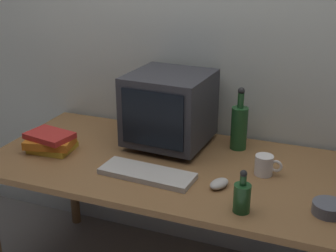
# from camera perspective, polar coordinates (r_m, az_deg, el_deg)

# --- Properties ---
(back_wall) EXTENTS (4.00, 0.08, 2.50)m
(back_wall) POSITION_cam_1_polar(r_m,az_deg,el_deg) (2.36, 4.26, 11.65)
(back_wall) COLOR beige
(back_wall) RESTS_ON ground
(desk) EXTENTS (1.68, 0.83, 0.73)m
(desk) POSITION_cam_1_polar(r_m,az_deg,el_deg) (2.13, -0.00, -6.49)
(desk) COLOR olive
(desk) RESTS_ON ground
(crt_monitor) EXTENTS (0.40, 0.41, 0.37)m
(crt_monitor) POSITION_cam_1_polar(r_m,az_deg,el_deg) (2.21, 0.20, 2.23)
(crt_monitor) COLOR #333338
(crt_monitor) RESTS_ON desk
(keyboard) EXTENTS (0.43, 0.18, 0.02)m
(keyboard) POSITION_cam_1_polar(r_m,az_deg,el_deg) (1.96, -2.70, -6.08)
(keyboard) COLOR beige
(keyboard) RESTS_ON desk
(computer_mouse) EXTENTS (0.09, 0.12, 0.04)m
(computer_mouse) POSITION_cam_1_polar(r_m,az_deg,el_deg) (1.88, 6.54, -7.31)
(computer_mouse) COLOR beige
(computer_mouse) RESTS_ON desk
(bottle_tall) EXTENTS (0.08, 0.08, 0.32)m
(bottle_tall) POSITION_cam_1_polar(r_m,az_deg,el_deg) (2.22, 9.06, -0.00)
(bottle_tall) COLOR #1E4C23
(bottle_tall) RESTS_ON desk
(bottle_short) EXTENTS (0.07, 0.07, 0.17)m
(bottle_short) POSITION_cam_1_polar(r_m,az_deg,el_deg) (1.71, 9.42, -8.85)
(bottle_short) COLOR #1E4C23
(bottle_short) RESTS_ON desk
(book_stack) EXTENTS (0.25, 0.20, 0.09)m
(book_stack) POSITION_cam_1_polar(r_m,az_deg,el_deg) (2.26, -14.73, -1.98)
(book_stack) COLOR gold
(book_stack) RESTS_ON desk
(mug) EXTENTS (0.12, 0.08, 0.09)m
(mug) POSITION_cam_1_polar(r_m,az_deg,el_deg) (2.01, 12.21, -4.90)
(mug) COLOR white
(mug) RESTS_ON desk
(cd_spindle) EXTENTS (0.12, 0.12, 0.04)m
(cd_spindle) POSITION_cam_1_polar(r_m,az_deg,el_deg) (1.80, 19.76, -9.83)
(cd_spindle) COLOR #595B66
(cd_spindle) RESTS_ON desk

